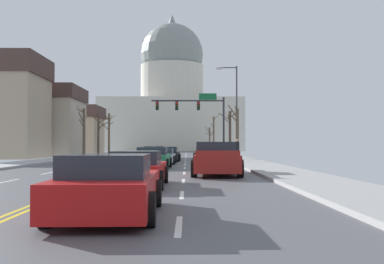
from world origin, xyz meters
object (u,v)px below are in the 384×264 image
(sedan_near_06, at_px, (109,187))
(signal_gantry, at_px, (198,111))
(sedan_oncoming_00, at_px, (144,152))
(sedan_oncoming_01, at_px, (150,151))
(sedan_oncoming_03, at_px, (159,149))
(sedan_oncoming_02, at_px, (155,150))
(street_lamp_right, at_px, (234,105))
(pickup_truck_near_04, at_px, (216,160))
(sedan_near_02, at_px, (162,157))
(sedan_near_05, at_px, (137,169))
(pedestrian_00, at_px, (237,149))
(sedan_near_03, at_px, (154,158))
(sedan_near_00, at_px, (204,153))
(sedan_near_01, at_px, (169,154))
(pedestrian_01, at_px, (237,148))

(sedan_near_06, bearing_deg, signal_gantry, 86.15)
(sedan_oncoming_00, distance_m, sedan_oncoming_01, 11.47)
(sedan_oncoming_00, bearing_deg, signal_gantry, -51.51)
(signal_gantry, bearing_deg, sedan_oncoming_03, 99.19)
(sedan_near_06, relative_size, sedan_oncoming_02, 0.96)
(street_lamp_right, relative_size, sedan_oncoming_01, 1.88)
(pickup_truck_near_04, bearing_deg, sedan_near_02, 104.63)
(street_lamp_right, distance_m, sedan_near_06, 34.02)
(sedan_near_06, bearing_deg, sedan_near_05, 91.16)
(sedan_near_02, distance_m, pedestrian_00, 6.21)
(sedan_near_03, bearing_deg, signal_gantry, 81.67)
(sedan_near_00, height_order, sedan_near_03, sedan_near_03)
(sedan_near_03, distance_m, sedan_near_06, 19.24)
(pickup_truck_near_04, distance_m, sedan_oncoming_02, 56.78)
(sedan_near_03, bearing_deg, sedan_oncoming_00, 96.44)
(sedan_near_03, xyz_separation_m, sedan_oncoming_01, (-3.55, 41.31, -0.04))
(street_lamp_right, distance_m, sedan_oncoming_01, 29.44)
(signal_gantry, bearing_deg, sedan_oncoming_02, 102.83)
(sedan_near_02, height_order, sedan_oncoming_01, sedan_oncoming_01)
(sedan_near_00, bearing_deg, sedan_oncoming_00, 121.12)
(street_lamp_right, xyz_separation_m, sedan_near_03, (-6.35, -13.96, -4.50))
(sedan_near_01, distance_m, sedan_near_06, 31.42)
(signal_gantry, xyz_separation_m, sedan_near_03, (-3.17, -21.62, -4.48))
(sedan_near_05, relative_size, sedan_oncoming_03, 1.05)
(sedan_near_05, bearing_deg, pedestrian_00, 74.54)
(sedan_near_02, distance_m, sedan_near_05, 19.00)
(sedan_near_06, height_order, sedan_oncoming_00, sedan_near_06)
(sedan_near_02, relative_size, sedan_near_03, 0.97)
(sedan_near_05, distance_m, pedestrian_00, 21.56)
(sedan_near_00, relative_size, pedestrian_00, 2.52)
(sedan_near_03, height_order, sedan_near_06, sedan_near_03)
(sedan_near_06, xyz_separation_m, sedan_oncoming_03, (-3.75, 81.04, -0.05))
(street_lamp_right, xyz_separation_m, pedestrian_01, (0.61, 3.83, -4.00))
(signal_gantry, relative_size, sedan_near_00, 1.78)
(sedan_near_03, distance_m, pedestrian_01, 19.11)
(pickup_truck_near_04, bearing_deg, sedan_near_03, 119.25)
(sedan_near_06, height_order, pedestrian_00, pedestrian_00)
(signal_gantry, height_order, sedan_near_03, signal_gantry)
(sedan_near_01, xyz_separation_m, sedan_near_03, (-0.40, -12.18, 0.01))
(street_lamp_right, relative_size, sedan_near_03, 1.88)
(pickup_truck_near_04, height_order, sedan_near_06, pickup_truck_near_04)
(sedan_near_06, relative_size, pedestrian_00, 2.55)
(sedan_near_01, bearing_deg, sedan_oncoming_00, 102.04)
(sedan_near_06, bearing_deg, sedan_oncoming_00, 94.41)
(sedan_oncoming_01, bearing_deg, sedan_near_06, -86.25)
(signal_gantry, height_order, sedan_oncoming_00, signal_gantry)
(signal_gantry, height_order, sedan_near_06, signal_gantry)
(sedan_near_05, distance_m, sedan_oncoming_03, 74.28)
(sedan_near_06, height_order, pedestrian_01, pedestrian_01)
(sedan_near_01, distance_m, pedestrian_00, 6.81)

